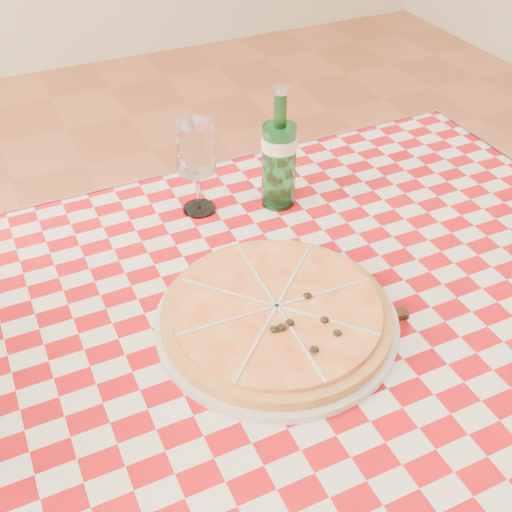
{
  "coord_description": "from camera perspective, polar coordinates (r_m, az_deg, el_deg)",
  "views": [
    {
      "loc": [
        -0.36,
        -0.66,
        1.46
      ],
      "look_at": [
        -0.02,
        0.06,
        0.82
      ],
      "focal_mm": 45.0,
      "sensor_mm": 36.0,
      "label": 1
    }
  ],
  "objects": [
    {
      "name": "cutlery",
      "position": [
        0.99,
        8.45,
        -5.52
      ],
      "size": [
        0.27,
        0.24,
        0.02
      ],
      "primitive_type": null,
      "rotation": [
        0.0,
        0.0,
        0.26
      ],
      "color": "silver",
      "rests_on": "tablecloth"
    },
    {
      "name": "water_bottle",
      "position": [
        1.19,
        2.08,
        9.53
      ],
      "size": [
        0.09,
        0.09,
        0.24
      ],
      "primitive_type": null,
      "rotation": [
        0.0,
        0.0,
        0.39
      ],
      "color": "#186329",
      "rests_on": "tablecloth"
    },
    {
      "name": "tablecloth",
      "position": [
        1.03,
        2.43,
        -4.37
      ],
      "size": [
        1.3,
        0.9,
        0.01
      ],
      "primitive_type": "cube",
      "color": "#990910",
      "rests_on": "dining_table"
    },
    {
      "name": "wine_glass",
      "position": [
        1.19,
        -5.28,
        7.74
      ],
      "size": [
        0.08,
        0.08,
        0.18
      ],
      "primitive_type": null,
      "rotation": [
        0.0,
        0.0,
        0.12
      ],
      "color": "white",
      "rests_on": "tablecloth"
    },
    {
      "name": "pizza_plate",
      "position": [
        0.98,
        1.83,
        -5.1
      ],
      "size": [
        0.39,
        0.39,
        0.05
      ],
      "primitive_type": null,
      "rotation": [
        0.0,
        0.0,
        -0.04
      ],
      "color": "#CD9044",
      "rests_on": "tablecloth"
    },
    {
      "name": "dining_table",
      "position": [
        1.1,
        2.3,
        -7.97
      ],
      "size": [
        1.2,
        0.8,
        0.75
      ],
      "color": "brown",
      "rests_on": "ground"
    }
  ]
}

